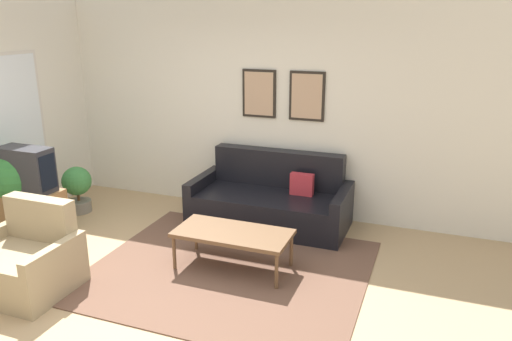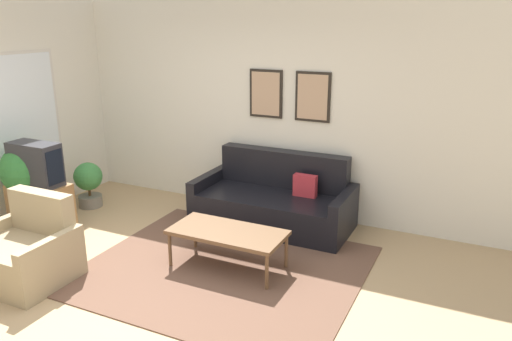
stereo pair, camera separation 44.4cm
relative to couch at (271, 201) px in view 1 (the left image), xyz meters
The scene contains 10 objects.
ground_plane 2.18m from the couch, 102.98° to the right, with size 16.00×16.00×0.00m, color tan.
area_rug 1.34m from the couch, 90.07° to the right, with size 2.74×2.36×0.01m.
wall_back 1.25m from the couch, 136.31° to the left, with size 8.00×0.09×2.70m.
couch is the anchor object (origin of this frame).
coffee_table 1.25m from the couch, 89.10° to the right, with size 1.17×0.56×0.41m.
tv_stand 2.79m from the couch, 149.46° to the right, with size 0.70×0.41×0.60m.
tv 2.84m from the couch, 149.43° to the right, with size 0.62×0.28×0.50m.
armchair 2.83m from the couch, 125.72° to the right, with size 0.91×0.76×0.83m.
potted_plant_tall 2.96m from the couch, 152.43° to the right, with size 0.64×0.64×1.06m.
potted_plant_by_window 2.56m from the couch, 168.19° to the right, with size 0.38×0.38×0.61m.
Camera 1 is at (2.35, -3.37, 2.47)m, focal length 35.00 mm.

